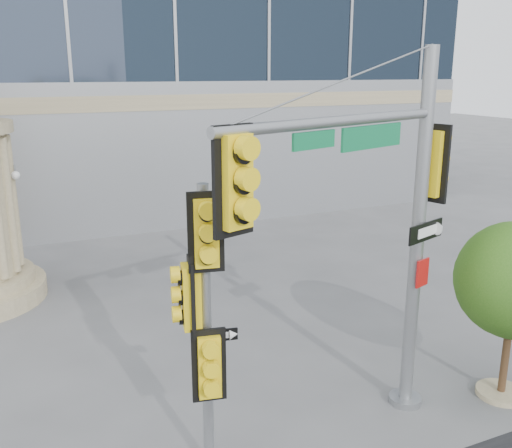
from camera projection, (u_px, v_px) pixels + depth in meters
name	position (u px, v px, depth m)	size (l,w,h in m)	color
ground	(299.00, 418.00, 10.92)	(120.00, 120.00, 0.00)	#545456
main_signal_pole	(380.00, 206.00, 9.50)	(5.14, 2.10, 6.86)	slate
secondary_signal_pole	(203.00, 314.00, 8.67)	(0.84, 0.72, 4.85)	slate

